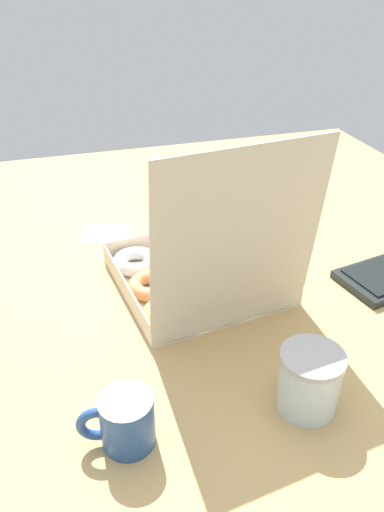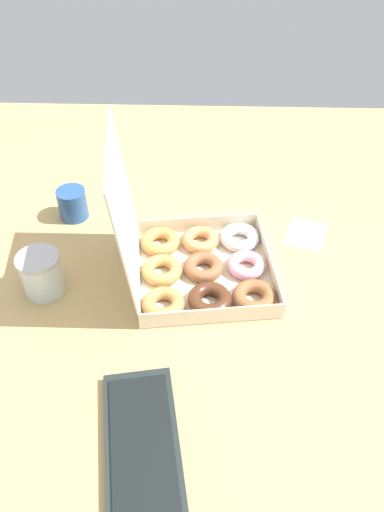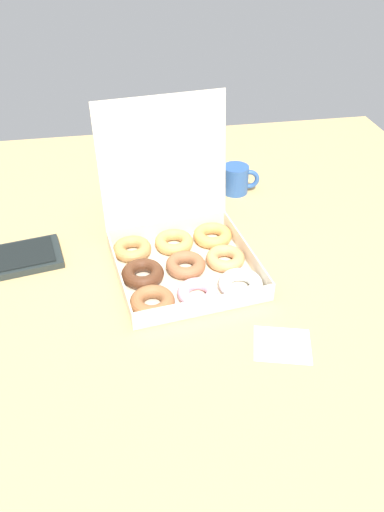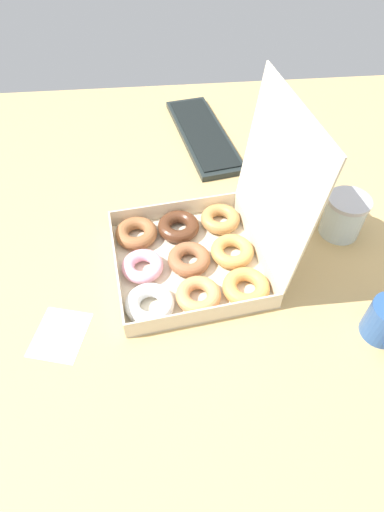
% 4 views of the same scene
% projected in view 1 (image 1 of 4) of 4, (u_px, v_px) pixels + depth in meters
% --- Properties ---
extents(ground_plane, '(1.80, 1.80, 0.02)m').
position_uv_depth(ground_plane, '(191.00, 287.00, 1.11)').
color(ground_plane, tan).
extents(donut_box, '(0.37, 0.41, 0.38)m').
position_uv_depth(donut_box, '(201.00, 272.00, 1.08)').
color(donut_box, beige).
rests_on(donut_box, ground_plane).
extents(coffee_mug, '(0.12, 0.08, 0.09)m').
position_uv_depth(coffee_mug, '(125.00, 421.00, 0.73)').
color(coffee_mug, '#2A5090').
rests_on(coffee_mug, ground_plane).
extents(glass_jar, '(0.10, 0.10, 0.11)m').
position_uv_depth(glass_jar, '(309.00, 380.00, 0.78)').
color(glass_jar, silver).
rests_on(glass_jar, ground_plane).
extents(paper_napkin, '(0.14, 0.13, 0.00)m').
position_uv_depth(paper_napkin, '(106.00, 233.00, 1.30)').
color(paper_napkin, white).
rests_on(paper_napkin, ground_plane).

